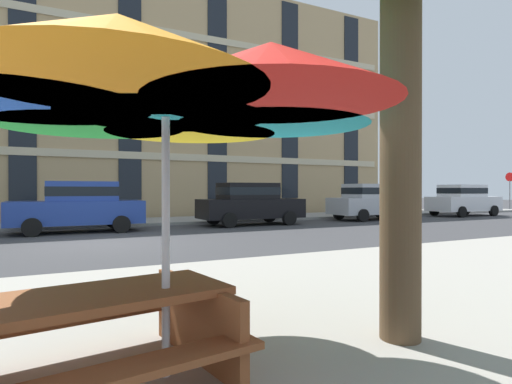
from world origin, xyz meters
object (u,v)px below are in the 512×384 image
object	(u,v)px
sedan_blue	(79,205)
patio_umbrella	(166,91)
sedan_silver	(371,201)
stop_sign	(510,185)
sedan_white	(463,199)
picnic_table	(97,333)
sedan_black	(250,203)

from	to	relation	value
sedan_blue	patio_umbrella	bearing A→B (deg)	-90.81
sedan_silver	stop_sign	bearing A→B (deg)	12.12
sedan_white	picnic_table	distance (m)	24.44
sedan_silver	sedan_white	distance (m)	6.87
sedan_blue	sedan_white	size ratio (longest dim) A/B	1.00
stop_sign	patio_umbrella	bearing A→B (deg)	-151.97
sedan_silver	picnic_table	xyz separation A→B (m)	(-14.04, -12.63, -0.46)
sedan_blue	sedan_black	size ratio (longest dim) A/B	1.00
sedan_white	stop_sign	size ratio (longest dim) A/B	1.56
patio_umbrella	sedan_white	bearing A→B (deg)	31.85
sedan_black	sedan_silver	bearing A→B (deg)	0.00
sedan_silver	stop_sign	xyz separation A→B (m)	(17.23, 3.70, 0.93)
stop_sign	picnic_table	world-z (taller)	stop_sign
sedan_silver	picnic_table	world-z (taller)	sedan_silver
sedan_silver	sedan_white	size ratio (longest dim) A/B	1.00
sedan_silver	patio_umbrella	bearing A→B (deg)	-136.90
sedan_black	patio_umbrella	distance (m)	14.49
patio_umbrella	picnic_table	world-z (taller)	patio_umbrella
sedan_black	patio_umbrella	world-z (taller)	patio_umbrella
sedan_white	patio_umbrella	size ratio (longest dim) A/B	1.30
sedan_silver	picnic_table	size ratio (longest dim) A/B	2.19
patio_umbrella	picnic_table	xyz separation A→B (m)	(-0.47, 0.07, -1.73)
picnic_table	patio_umbrella	bearing A→B (deg)	-8.53
sedan_blue	sedan_white	distance (m)	20.26
sedan_blue	stop_sign	size ratio (longest dim) A/B	1.56
sedan_black	stop_sign	bearing A→B (deg)	8.79
sedan_blue	picnic_table	world-z (taller)	sedan_blue
sedan_white	patio_umbrella	distance (m)	24.10
sedan_blue	sedan_black	bearing A→B (deg)	0.00
sedan_blue	patio_umbrella	distance (m)	12.76
sedan_black	picnic_table	world-z (taller)	sedan_black
sedan_white	stop_sign	bearing A→B (deg)	19.66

